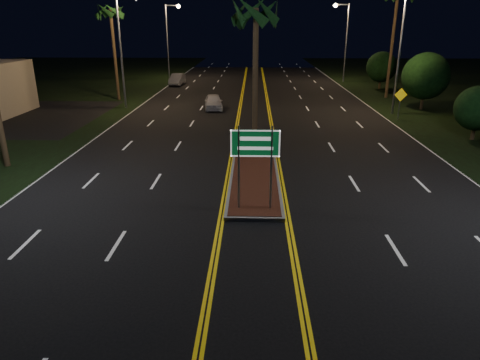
{
  "coord_description": "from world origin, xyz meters",
  "views": [
    {
      "loc": [
        -0.09,
        -12.18,
        6.78
      ],
      "look_at": [
        -0.5,
        1.11,
        1.9
      ],
      "focal_mm": 32.0,
      "sensor_mm": 36.0,
      "label": 1
    }
  ],
  "objects_px": {
    "shrub_near": "(478,108)",
    "warning_sign": "(400,99)",
    "shrub_mid": "(426,76)",
    "car_near": "(213,101)",
    "streetlight_right_far": "(344,33)",
    "car_far": "(177,78)",
    "streetlight_left_far": "(170,33)",
    "palm_left_far": "(110,12)",
    "palm_median": "(256,13)",
    "streetlight_left_mid": "(124,38)",
    "median_island": "(254,173)",
    "highway_sign": "(255,151)",
    "streetlight_right_mid": "(396,39)",
    "shrub_far": "(382,67)"
  },
  "relations": [
    {
      "from": "highway_sign",
      "to": "palm_median",
      "type": "bearing_deg",
      "value": 90.0
    },
    {
      "from": "streetlight_left_far",
      "to": "streetlight_right_mid",
      "type": "height_order",
      "value": "same"
    },
    {
      "from": "highway_sign",
      "to": "car_far",
      "type": "bearing_deg",
      "value": 104.17
    },
    {
      "from": "shrub_mid",
      "to": "car_near",
      "type": "relative_size",
      "value": 1.08
    },
    {
      "from": "streetlight_right_far",
      "to": "palm_median",
      "type": "bearing_deg",
      "value": -108.62
    },
    {
      "from": "median_island",
      "to": "shrub_near",
      "type": "bearing_deg",
      "value": 27.41
    },
    {
      "from": "palm_left_far",
      "to": "warning_sign",
      "type": "xyz_separation_m",
      "value": [
        23.6,
        -8.08,
        -6.25
      ]
    },
    {
      "from": "palm_median",
      "to": "car_near",
      "type": "distance_m",
      "value": 15.03
    },
    {
      "from": "palm_left_far",
      "to": "warning_sign",
      "type": "distance_m",
      "value": 25.72
    },
    {
      "from": "palm_median",
      "to": "shrub_mid",
      "type": "relative_size",
      "value": 1.8
    },
    {
      "from": "streetlight_right_mid",
      "to": "streetlight_left_mid",
      "type": "bearing_deg",
      "value": 174.62
    },
    {
      "from": "warning_sign",
      "to": "streetlight_left_mid",
      "type": "bearing_deg",
      "value": 161.55
    },
    {
      "from": "streetlight_left_mid",
      "to": "car_near",
      "type": "height_order",
      "value": "streetlight_left_mid"
    },
    {
      "from": "median_island",
      "to": "streetlight_right_mid",
      "type": "xyz_separation_m",
      "value": [
        10.61,
        15.0,
        5.57
      ]
    },
    {
      "from": "median_island",
      "to": "streetlight_right_mid",
      "type": "relative_size",
      "value": 1.14
    },
    {
      "from": "highway_sign",
      "to": "palm_left_far",
      "type": "relative_size",
      "value": 0.36
    },
    {
      "from": "streetlight_right_mid",
      "to": "warning_sign",
      "type": "xyz_separation_m",
      "value": [
        0.19,
        -2.08,
        -4.16
      ]
    },
    {
      "from": "median_island",
      "to": "streetlight_right_far",
      "type": "distance_m",
      "value": 37.0
    },
    {
      "from": "streetlight_left_far",
      "to": "shrub_far",
      "type": "relative_size",
      "value": 2.27
    },
    {
      "from": "streetlight_left_mid",
      "to": "shrub_mid",
      "type": "relative_size",
      "value": 1.95
    },
    {
      "from": "highway_sign",
      "to": "shrub_near",
      "type": "relative_size",
      "value": 0.97
    },
    {
      "from": "shrub_mid",
      "to": "car_far",
      "type": "height_order",
      "value": "shrub_mid"
    },
    {
      "from": "median_island",
      "to": "car_near",
      "type": "distance_m",
      "value": 16.94
    },
    {
      "from": "streetlight_right_far",
      "to": "shrub_near",
      "type": "height_order",
      "value": "streetlight_right_far"
    },
    {
      "from": "streetlight_left_mid",
      "to": "warning_sign",
      "type": "height_order",
      "value": "streetlight_left_mid"
    },
    {
      "from": "shrub_near",
      "to": "warning_sign",
      "type": "bearing_deg",
      "value": 114.51
    },
    {
      "from": "streetlight_right_far",
      "to": "palm_left_far",
      "type": "relative_size",
      "value": 1.02
    },
    {
      "from": "streetlight_right_far",
      "to": "streetlight_right_mid",
      "type": "bearing_deg",
      "value": -90.0
    },
    {
      "from": "streetlight_left_far",
      "to": "streetlight_right_far",
      "type": "bearing_deg",
      "value": -5.38
    },
    {
      "from": "car_far",
      "to": "warning_sign",
      "type": "distance_m",
      "value": 27.28
    },
    {
      "from": "palm_median",
      "to": "car_near",
      "type": "height_order",
      "value": "palm_median"
    },
    {
      "from": "shrub_mid",
      "to": "car_far",
      "type": "xyz_separation_m",
      "value": [
        -23.04,
        14.62,
        -2.0
      ]
    },
    {
      "from": "shrub_far",
      "to": "streetlight_right_far",
      "type": "bearing_deg",
      "value": 117.98
    },
    {
      "from": "shrub_mid",
      "to": "highway_sign",
      "type": "bearing_deg",
      "value": -123.44
    },
    {
      "from": "streetlight_right_mid",
      "to": "shrub_far",
      "type": "distance_m",
      "value": 14.74
    },
    {
      "from": "median_island",
      "to": "car_near",
      "type": "relative_size",
      "value": 2.4
    },
    {
      "from": "streetlight_left_far",
      "to": "palm_left_far",
      "type": "bearing_deg",
      "value": -97.78
    },
    {
      "from": "car_far",
      "to": "car_near",
      "type": "bearing_deg",
      "value": -66.91
    },
    {
      "from": "median_island",
      "to": "streetlight_left_mid",
      "type": "relative_size",
      "value": 1.14
    },
    {
      "from": "streetlight_left_mid",
      "to": "warning_sign",
      "type": "bearing_deg",
      "value": -10.78
    },
    {
      "from": "warning_sign",
      "to": "highway_sign",
      "type": "bearing_deg",
      "value": -129.9
    },
    {
      "from": "car_near",
      "to": "car_far",
      "type": "height_order",
      "value": "car_far"
    },
    {
      "from": "streetlight_left_far",
      "to": "median_island",
      "type": "bearing_deg",
      "value": -74.0
    },
    {
      "from": "shrub_near",
      "to": "shrub_far",
      "type": "relative_size",
      "value": 0.83
    },
    {
      "from": "shrub_near",
      "to": "shrub_far",
      "type": "bearing_deg",
      "value": 89.22
    },
    {
      "from": "streetlight_right_mid",
      "to": "warning_sign",
      "type": "distance_m",
      "value": 4.66
    },
    {
      "from": "shrub_mid",
      "to": "car_near",
      "type": "height_order",
      "value": "shrub_mid"
    },
    {
      "from": "palm_median",
      "to": "shrub_mid",
      "type": "distance_m",
      "value": 19.97
    },
    {
      "from": "car_far",
      "to": "shrub_mid",
      "type": "bearing_deg",
      "value": -29.77
    },
    {
      "from": "streetlight_right_mid",
      "to": "car_far",
      "type": "relative_size",
      "value": 2.06
    }
  ]
}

